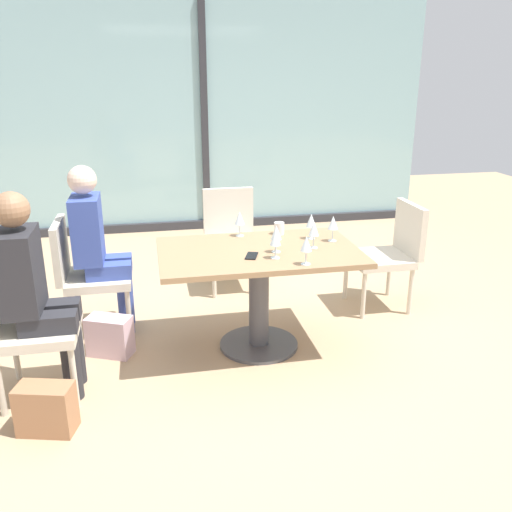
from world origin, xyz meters
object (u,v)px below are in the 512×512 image
object	(u,v)px
wine_glass_6	(306,244)
wine_glass_2	(333,223)
chair_near_window	(231,232)
person_far_left	(97,242)
wine_glass_1	(276,233)
wine_glass_5	(311,221)
wine_glass_3	(275,239)
dining_table_main	(259,275)
handbag_0	(46,409)
handbag_1	(110,336)
coffee_cup	(279,228)
chair_side_end	(19,321)
cell_phone_on_table	(252,256)
wine_glass_4	(314,229)
person_side_end	(34,287)
chair_far_right	(391,249)
wine_glass_0	(240,219)
chair_far_left	(85,270)

from	to	relation	value
wine_glass_6	wine_glass_2	bearing A→B (deg)	53.15
chair_near_window	person_far_left	distance (m)	1.34
wine_glass_1	wine_glass_5	xyz separation A→B (m)	(0.32, 0.25, 0.00)
person_far_left	wine_glass_3	bearing A→B (deg)	-30.34
dining_table_main	handbag_0	xyz separation A→B (m)	(-1.33, -0.72, -0.41)
wine_glass_6	handbag_1	bearing A→B (deg)	160.93
chair_near_window	coffee_cup	world-z (taller)	chair_near_window
chair_side_end	wine_glass_3	distance (m)	1.61
person_far_left	cell_phone_on_table	world-z (taller)	person_far_left
chair_side_end	wine_glass_4	distance (m)	1.93
person_far_left	wine_glass_5	size ratio (longest dim) A/B	6.81
wine_glass_3	chair_side_end	bearing A→B (deg)	-175.34
dining_table_main	handbag_1	world-z (taller)	dining_table_main
wine_glass_2	handbag_1	world-z (taller)	wine_glass_2
person_side_end	cell_phone_on_table	world-z (taller)	person_side_end
chair_near_window	chair_far_right	bearing A→B (deg)	-31.75
wine_glass_5	chair_side_end	bearing A→B (deg)	-165.57
coffee_cup	handbag_1	xyz separation A→B (m)	(-1.26, -0.24, -0.64)
chair_near_window	wine_glass_2	world-z (taller)	wine_glass_2
wine_glass_0	chair_near_window	bearing A→B (deg)	85.33
dining_table_main	chair_near_window	world-z (taller)	chair_near_window
chair_far_right	handbag_1	xyz separation A→B (m)	(-2.24, -0.40, -0.36)
person_side_end	wine_glass_2	world-z (taller)	person_side_end
wine_glass_4	chair_side_end	bearing A→B (deg)	-171.41
wine_glass_5	wine_glass_3	bearing A→B (deg)	-133.75
cell_phone_on_table	handbag_0	size ratio (longest dim) A/B	0.48
wine_glass_0	chair_far_right	bearing A→B (deg)	6.57
wine_glass_0	handbag_0	bearing A→B (deg)	-139.87
dining_table_main	coffee_cup	bearing A→B (deg)	55.92
person_far_left	wine_glass_2	size ratio (longest dim) A/B	6.81
chair_far_right	cell_phone_on_table	world-z (taller)	chair_far_right
wine_glass_6	handbag_1	world-z (taller)	wine_glass_6
chair_side_end	handbag_1	xyz separation A→B (m)	(0.46, 0.41, -0.36)
wine_glass_4	wine_glass_2	bearing A→B (deg)	34.64
chair_far_right	cell_phone_on_table	size ratio (longest dim) A/B	6.04
wine_glass_5	handbag_0	size ratio (longest dim) A/B	0.62
chair_near_window	person_far_left	bearing A→B (deg)	-145.77
chair_far_right	person_far_left	distance (m)	2.31
chair_near_window	coffee_cup	distance (m)	0.97
chair_side_end	wine_glass_4	size ratio (longest dim) A/B	4.70
dining_table_main	person_far_left	bearing A→B (deg)	156.13
chair_far_left	coffee_cup	size ratio (longest dim) A/B	9.67
wine_glass_2	wine_glass_0	bearing A→B (deg)	157.77
chair_side_end	wine_glass_5	distance (m)	2.01
wine_glass_3	wine_glass_6	size ratio (longest dim) A/B	1.00
wine_glass_1	person_far_left	bearing A→B (deg)	154.82
wine_glass_0	wine_glass_5	size ratio (longest dim) A/B	1.00
person_far_left	wine_glass_1	world-z (taller)	person_far_left
chair_far_left	cell_phone_on_table	size ratio (longest dim) A/B	6.04
wine_glass_6	dining_table_main	bearing A→B (deg)	122.79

